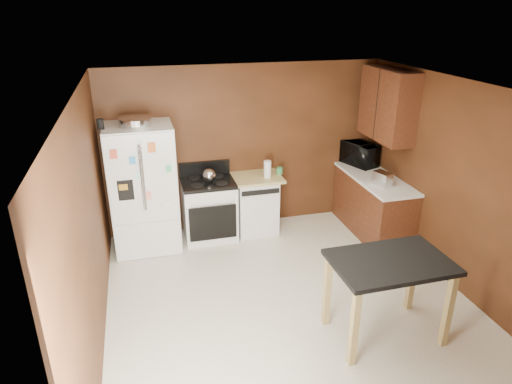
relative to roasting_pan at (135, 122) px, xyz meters
name	(u,v)px	position (x,y,z in m)	size (l,w,h in m)	color
floor	(290,304)	(1.57, -1.84, -1.85)	(4.50, 4.50, 0.00)	white
ceiling	(298,91)	(1.57, -1.84, 0.65)	(4.50, 4.50, 0.00)	white
wall_back	(245,148)	(1.57, 0.41, -0.60)	(4.20, 4.20, 0.00)	#572C17
wall_front	(410,350)	(1.57, -4.09, -0.60)	(4.20, 4.20, 0.00)	#572C17
wall_left	(89,231)	(-0.53, -1.84, -0.60)	(4.50, 4.50, 0.00)	#572C17
wall_right	(461,189)	(3.67, -1.84, -0.60)	(4.50, 4.50, 0.00)	#572C17
roasting_pan	(135,122)	(0.00, 0.00, 0.00)	(0.42, 0.42, 0.11)	silver
pen_cup	(100,124)	(-0.43, -0.07, 0.01)	(0.09, 0.09, 0.13)	black
kettle	(209,175)	(0.95, 0.04, -0.86)	(0.19, 0.19, 0.19)	silver
paper_towel	(267,169)	(1.81, 0.03, -0.84)	(0.11, 0.11, 0.26)	white
green_canister	(279,171)	(2.03, 0.12, -0.91)	(0.09, 0.09, 0.10)	#389150
toaster	(383,179)	(3.30, -0.70, -0.86)	(0.16, 0.26, 0.19)	silver
microwave	(359,154)	(3.38, 0.20, -0.79)	(0.59, 0.40, 0.33)	black
refrigerator	(144,188)	(0.02, 0.02, -0.95)	(0.90, 0.80, 1.80)	white
gas_range	(209,208)	(0.93, 0.08, -1.39)	(0.76, 0.68, 1.10)	white
dishwasher	(255,203)	(1.65, 0.11, -1.40)	(0.78, 0.63, 0.89)	white
right_cabinets	(377,176)	(3.41, -0.36, -0.95)	(0.63, 1.58, 2.45)	brown
island	(389,272)	(2.35, -2.58, -1.09)	(1.19, 0.80, 0.91)	black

